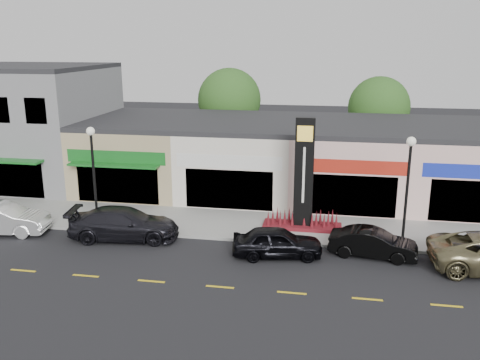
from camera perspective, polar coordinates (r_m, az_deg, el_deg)
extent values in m
plane|color=black|center=(24.31, -0.76, -8.73)|extent=(120.00, 120.00, 0.00)
cube|color=gray|center=(28.25, 0.89, -5.04)|extent=(52.00, 4.30, 0.15)
cube|color=gray|center=(26.18, 0.10, -6.73)|extent=(52.00, 0.20, 0.15)
cube|color=slate|center=(40.44, -23.50, 5.66)|extent=(12.00, 10.00, 8.00)
cube|color=#262628|center=(40.05, -24.14, 11.51)|extent=(12.00, 10.00, 0.30)
cube|color=black|center=(33.66, -21.94, 7.22)|extent=(1.40, 0.10, 1.60)
cube|color=tan|center=(36.45, -10.60, 2.94)|extent=(7.00, 10.00, 4.50)
cube|color=#262628|center=(36.02, -10.78, 6.67)|extent=(7.00, 10.00, 0.30)
cube|color=black|center=(32.20, -13.57, -0.43)|extent=(5.25, 0.10, 2.40)
cube|color=#16631E|center=(31.79, -13.76, 2.52)|extent=(6.30, 0.12, 0.80)
cube|color=#16631E|center=(31.48, -14.03, 1.63)|extent=(5.60, 0.90, 0.12)
cube|color=silver|center=(34.64, 0.33, 2.56)|extent=(7.00, 10.00, 4.50)
cube|color=#262628|center=(34.19, 0.34, 6.48)|extent=(7.00, 10.00, 0.30)
cube|color=black|center=(30.14, -1.25, -1.07)|extent=(5.25, 0.10, 2.40)
cube|color=silver|center=(29.71, -1.27, 2.07)|extent=(6.30, 0.12, 0.80)
cube|color=beige|center=(34.20, 11.98, 2.05)|extent=(7.00, 10.00, 4.50)
cube|color=#262628|center=(33.74, 12.20, 6.02)|extent=(7.00, 10.00, 0.30)
cube|color=black|center=(29.63, 12.15, -1.71)|extent=(5.25, 0.10, 2.40)
cube|color=red|center=(29.19, 12.34, 1.48)|extent=(6.30, 0.12, 0.80)
cube|color=beige|center=(35.18, 23.44, 1.47)|extent=(7.00, 10.00, 4.50)
cube|color=#262628|center=(34.73, 23.86, 5.31)|extent=(7.00, 10.00, 0.30)
cube|color=black|center=(30.76, 25.29, -2.25)|extent=(5.25, 0.10, 2.40)
cylinder|color=#382619|center=(42.92, -1.17, 4.14)|extent=(0.36, 0.36, 3.15)
sphere|color=#285219|center=(42.36, -1.20, 8.99)|extent=(5.20, 5.20, 5.20)
cylinder|color=#382619|center=(42.33, 15.01, 3.33)|extent=(0.36, 0.36, 2.97)
sphere|color=#285219|center=(41.78, 15.33, 7.90)|extent=(4.80, 4.80, 4.80)
cylinder|color=black|center=(28.83, -15.68, -4.74)|extent=(0.32, 0.32, 0.30)
cylinder|color=black|center=(28.10, -16.04, 0.06)|extent=(0.14, 0.14, 5.00)
sphere|color=silver|center=(27.55, -16.44, 5.28)|extent=(0.44, 0.44, 0.44)
cylinder|color=black|center=(26.42, 17.74, -6.78)|extent=(0.32, 0.32, 0.30)
cylinder|color=black|center=(25.61, 18.19, -1.58)|extent=(0.14, 0.14, 5.00)
sphere|color=silver|center=(25.01, 18.69, 4.13)|extent=(0.44, 0.44, 0.44)
cube|color=#5D1410|center=(27.77, 6.99, -5.15)|extent=(4.20, 1.30, 0.20)
cube|color=black|center=(26.89, 7.19, 0.65)|extent=(1.00, 0.40, 6.00)
cube|color=yellow|center=(26.21, 7.32, 5.18)|extent=(0.80, 0.05, 0.80)
cube|color=silver|center=(26.68, 7.16, 0.53)|extent=(0.12, 0.04, 3.00)
imported|color=white|center=(29.80, -25.26, -3.96)|extent=(2.43, 5.17, 1.64)
imported|color=black|center=(26.94, -12.90, -4.81)|extent=(2.99, 5.86, 1.63)
imported|color=black|center=(24.26, 4.20, -6.97)|extent=(2.40, 4.48, 1.45)
imported|color=black|center=(25.00, 14.70, -6.88)|extent=(2.02, 4.26, 1.35)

